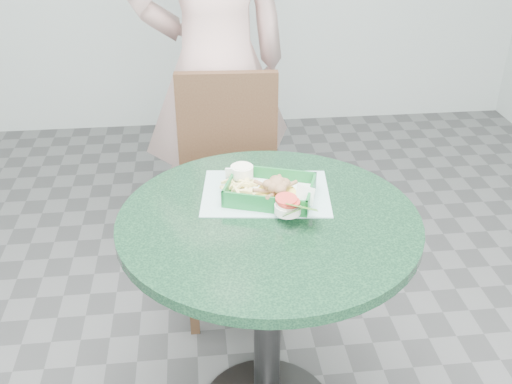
{
  "coord_description": "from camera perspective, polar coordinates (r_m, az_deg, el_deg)",
  "views": [
    {
      "loc": [
        -0.19,
        -1.37,
        1.63
      ],
      "look_at": [
        -0.02,
        0.1,
        0.79
      ],
      "focal_mm": 42.0,
      "sensor_mm": 36.0,
      "label": 1
    }
  ],
  "objects": [
    {
      "name": "garnish_cup",
      "position": [
        1.62,
        4.43,
        -1.6
      ],
      "size": [
        0.11,
        0.1,
        0.04
      ],
      "rotation": [
        0.0,
        0.0,
        -0.1
      ],
      "color": "white",
      "rests_on": "food_basket"
    },
    {
      "name": "cafe_table",
      "position": [
        1.73,
        1.16,
        -7.68
      ],
      "size": [
        0.83,
        0.83,
        0.75
      ],
      "color": "#2D2D2D",
      "rests_on": "floor"
    },
    {
      "name": "dining_chair",
      "position": [
        2.31,
        -2.48,
        1.18
      ],
      "size": [
        0.39,
        0.39,
        0.93
      ],
      "rotation": [
        0.0,
        0.0,
        -0.06
      ],
      "color": "#452D1D",
      "rests_on": "floor"
    },
    {
      "name": "sauce_ramekin",
      "position": [
        1.73,
        -1.94,
        0.96
      ],
      "size": [
        0.07,
        0.07,
        0.04
      ],
      "rotation": [
        0.0,
        0.0,
        -0.28
      ],
      "color": "white",
      "rests_on": "food_basket"
    },
    {
      "name": "food_basket",
      "position": [
        1.71,
        1.35,
        -0.67
      ],
      "size": [
        0.24,
        0.18,
        0.05
      ],
      "rotation": [
        0.0,
        0.0,
        -0.33
      ],
      "color": "#15682C",
      "rests_on": "placemat"
    },
    {
      "name": "fries_pile",
      "position": [
        1.68,
        -1.63,
        -0.45
      ],
      "size": [
        0.11,
        0.12,
        0.04
      ],
      "primitive_type": null,
      "rotation": [
        0.0,
        0.0,
        -0.16
      ],
      "color": "#F5E383",
      "rests_on": "food_basket"
    },
    {
      "name": "placemat",
      "position": [
        1.74,
        0.93,
        -0.65
      ],
      "size": [
        0.39,
        0.31,
        0.0
      ],
      "primitive_type": "cube",
      "rotation": [
        0.0,
        0.0,
        -0.12
      ],
      "color": "#9AC2C0",
      "rests_on": "cafe_table"
    },
    {
      "name": "crab_sandwich",
      "position": [
        1.68,
        2.23,
        -0.08
      ],
      "size": [
        0.11,
        0.11,
        0.07
      ],
      "rotation": [
        0.0,
        0.0,
        -0.34
      ],
      "color": "#F3D652",
      "rests_on": "food_basket"
    },
    {
      "name": "diner_person",
      "position": [
        2.39,
        -4.0,
        15.33
      ],
      "size": [
        0.87,
        0.7,
        2.09
      ],
      "primitive_type": "imported",
      "rotation": [
        0.0,
        0.0,
        3.43
      ],
      "color": "beige",
      "rests_on": "floor"
    }
  ]
}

